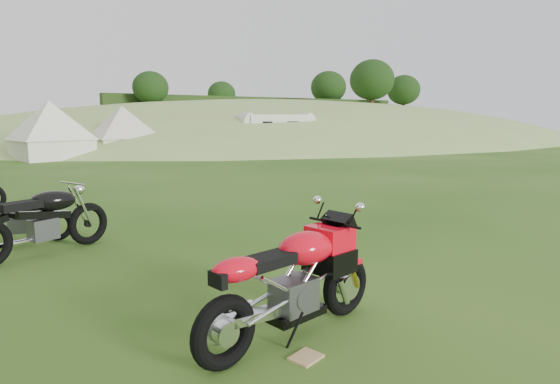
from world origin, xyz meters
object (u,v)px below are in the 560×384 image
plywood_board (306,357)px  tent_left (51,131)px  vintage_moto_b (17,219)px  tent_mid (123,131)px  caravan (276,132)px  vintage_moto_c (41,219)px  sport_motorcycle (292,274)px

plywood_board → tent_left: tent_left is taller
vintage_moto_b → tent_mid: tent_mid is taller
plywood_board → tent_left: size_ratio=0.08×
plywood_board → tent_left: (0.84, 23.07, 1.39)m
tent_left → caravan: bearing=-15.4°
vintage_moto_c → tent_left: (2.39, 18.44, 0.83)m
vintage_moto_b → tent_mid: bearing=83.1°
plywood_board → vintage_moto_b: vintage_moto_b is taller
plywood_board → vintage_moto_c: size_ratio=0.12×
plywood_board → tent_mid: tent_mid is taller
sport_motorcycle → caravan: 25.91m
vintage_moto_b → tent_mid: (6.44, 18.33, 0.91)m
sport_motorcycle → caravan: bearing=47.3°
tent_left → vintage_moto_c: bearing=-109.8°
vintage_moto_b → tent_left: tent_left is taller
vintage_moto_c → tent_left: 18.61m
vintage_moto_b → vintage_moto_c: size_ratio=0.76×
vintage_moto_c → caravan: caravan is taller
plywood_board → caravan: 26.32m
plywood_board → vintage_moto_b: size_ratio=0.16×
vintage_moto_b → plywood_board: bearing=-59.4°
tent_left → caravan: size_ratio=0.65×
sport_motorcycle → plywood_board: sport_motorcycle is taller
sport_motorcycle → tent_left: size_ratio=0.66×
vintage_moto_c → sport_motorcycle: bearing=-91.5°
sport_motorcycle → vintage_moto_c: 4.56m
vintage_moto_c → caravan: (15.34, 17.76, 0.59)m
tent_left → vintage_moto_b: bearing=-111.1°
plywood_board → sport_motorcycle: bearing=73.3°
sport_motorcycle → plywood_board: bearing=-117.5°
caravan → vintage_moto_b: bearing=-121.6°
sport_motorcycle → vintage_moto_c: (-1.67, 4.24, -0.07)m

